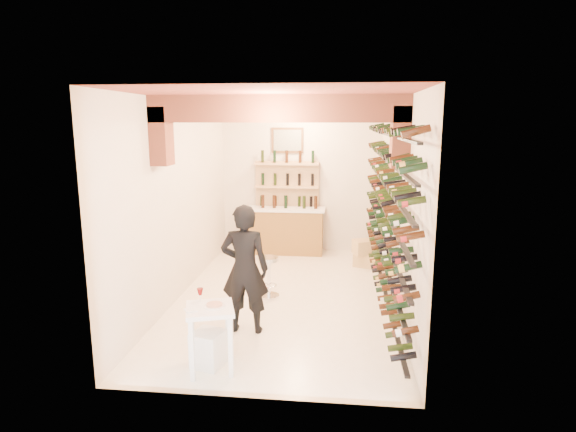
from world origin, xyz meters
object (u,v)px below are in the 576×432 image
at_px(white_stool, 208,349).
at_px(wine_rack, 383,206).
at_px(tasting_table, 210,318).
at_px(person, 245,269).
at_px(chrome_barstool, 269,274).
at_px(back_counter, 286,229).
at_px(crate_lower, 366,260).

bearing_deg(white_stool, wine_rack, 47.30).
distance_m(tasting_table, person, 1.12).
height_order(white_stool, chrome_barstool, chrome_barstool).
bearing_deg(white_stool, chrome_barstool, 80.77).
distance_m(back_counter, tasting_table, 5.12).
bearing_deg(wine_rack, chrome_barstool, -178.39).
bearing_deg(wine_rack, white_stool, -132.70).
bearing_deg(back_counter, tasting_table, -93.39).
distance_m(back_counter, chrome_barstool, 2.70).
xyz_separation_m(back_counter, tasting_table, (-0.30, -5.11, 0.10)).
xyz_separation_m(chrome_barstool, crate_lower, (1.68, 1.86, -0.26)).
distance_m(white_stool, crate_lower, 4.66).
height_order(tasting_table, person, person).
bearing_deg(back_counter, person, -91.52).
bearing_deg(tasting_table, back_counter, 69.38).
distance_m(wine_rack, back_counter, 3.38).
distance_m(back_counter, person, 4.05).
relative_size(tasting_table, chrome_barstool, 1.38).
xyz_separation_m(person, crate_lower, (1.81, 3.19, -0.76)).
height_order(wine_rack, person, wine_rack).
xyz_separation_m(back_counter, chrome_barstool, (0.02, -2.70, -0.14)).
relative_size(wine_rack, back_counter, 3.35).
xyz_separation_m(wine_rack, chrome_barstool, (-1.81, -0.05, -1.16)).
xyz_separation_m(wine_rack, white_stool, (-2.19, -2.38, -1.34)).
relative_size(tasting_table, white_stool, 2.21).
bearing_deg(crate_lower, tasting_table, -115.14).
bearing_deg(chrome_barstool, white_stool, -99.23).
bearing_deg(chrome_barstool, back_counter, 90.35).
relative_size(white_stool, crate_lower, 0.96).
height_order(person, crate_lower, person).
bearing_deg(person, tasting_table, 78.79).
bearing_deg(back_counter, crate_lower, -26.31).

